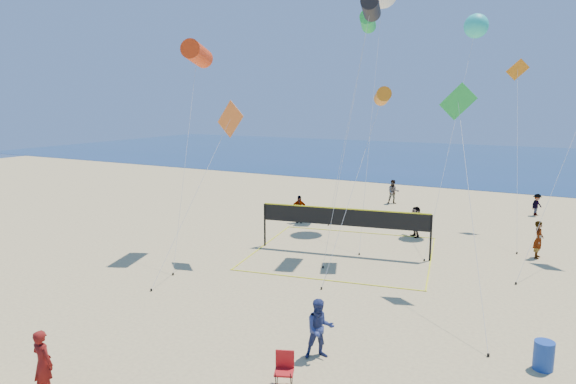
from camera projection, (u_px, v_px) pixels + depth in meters
The scene contains 19 objects.
ocean at pixel (492, 161), 67.63m from camera, with size 140.00×50.00×0.03m, color navy.
woman at pixel (43, 363), 13.62m from camera, with size 0.69×0.45×1.88m, color maroon.
bystander_a at pixel (320, 329), 15.70m from camera, with size 0.91×0.71×1.88m, color navy.
far_person_0 at pixel (299, 209), 33.19m from camera, with size 1.05×0.44×1.80m, color gray.
far_person_1 at pixel (415, 222), 29.76m from camera, with size 1.67×0.53×1.80m, color gray.
far_person_2 at pixel (538, 240), 25.72m from camera, with size 0.69×0.45×1.90m, color gray.
far_person_3 at pixel (393, 192), 39.30m from camera, with size 0.90×0.70×1.85m, color gray.
far_person_4 at pixel (537, 205), 35.29m from camera, with size 0.98×0.56×1.52m, color gray.
camp_chair at pixel (284, 367), 14.23m from camera, with size 0.66×0.76×1.08m.
trash_barrel at pixel (544, 355), 15.08m from camera, with size 0.58×0.58×0.87m, color navy.
volleyball_net at pixel (344, 222), 26.46m from camera, with size 10.32×10.20×2.39m.
kite_0 at pixel (197, 54), 26.08m from camera, with size 2.57×5.70×10.82m.
kite_1 at pixel (371, 8), 25.46m from camera, with size 1.39×5.33×12.97m.
kite_2 at pixel (382, 97), 24.69m from camera, with size 1.32×6.53×8.49m.
kite_3 at pixel (227, 125), 24.75m from camera, with size 1.82×5.89×7.86m.
kite_4 at pixel (460, 114), 20.41m from camera, with size 3.18×6.04×8.55m.
kite_7 at pixel (476, 26), 29.99m from camera, with size 1.71×8.97×12.83m.
kite_8 at pixel (368, 22), 34.15m from camera, with size 1.58×6.07×13.65m.
kite_9 at pixel (518, 84), 30.67m from camera, with size 1.85×6.73×10.34m.
Camera 1 is at (7.93, -10.06, 7.83)m, focal length 32.00 mm.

